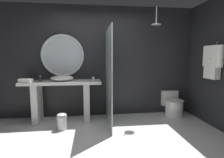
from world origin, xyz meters
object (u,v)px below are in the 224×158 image
(rain_shower_head, at_px, (156,23))
(hanging_bathrobe, at_px, (212,60))
(tumbler_cup, at_px, (93,79))
(soap_dispenser, at_px, (40,79))
(toilet, at_px, (173,105))
(folded_hand_towel, at_px, (26,81))
(vessel_sink, at_px, (62,78))
(waste_bin, at_px, (62,121))
(round_wall_mirror, at_px, (63,55))

(rain_shower_head, relative_size, hanging_bathrobe, 0.55)
(tumbler_cup, relative_size, soap_dispenser, 0.65)
(soap_dispenser, distance_m, toilet, 3.14)
(toilet, bearing_deg, hanging_bathrobe, -62.41)
(soap_dispenser, height_order, folded_hand_towel, soap_dispenser)
(rain_shower_head, distance_m, toilet, 2.00)
(toilet, distance_m, folded_hand_towel, 3.38)
(vessel_sink, xyz_separation_m, waste_bin, (0.05, -0.53, -0.79))
(rain_shower_head, bearing_deg, toilet, 21.70)
(rain_shower_head, xyz_separation_m, waste_bin, (-1.99, -0.35, -1.99))
(soap_dispenser, xyz_separation_m, rain_shower_head, (2.49, -0.15, 1.20))
(vessel_sink, relative_size, rain_shower_head, 1.26)
(tumbler_cup, bearing_deg, vessel_sink, 177.49)
(hanging_bathrobe, xyz_separation_m, toilet, (-0.40, 0.77, -1.11))
(folded_hand_towel, bearing_deg, round_wall_mirror, 31.38)
(hanging_bathrobe, height_order, waste_bin, hanging_bathrobe)
(round_wall_mirror, distance_m, waste_bin, 1.50)
(toilet, bearing_deg, rain_shower_head, -158.30)
(soap_dispenser, xyz_separation_m, folded_hand_towel, (-0.25, -0.15, -0.02))
(folded_hand_towel, bearing_deg, vessel_sink, 15.31)
(soap_dispenser, bearing_deg, folded_hand_towel, -148.52)
(vessel_sink, xyz_separation_m, folded_hand_towel, (-0.70, -0.19, -0.02))
(vessel_sink, xyz_separation_m, toilet, (2.61, 0.04, -0.71))
(waste_bin, bearing_deg, rain_shower_head, 9.88)
(round_wall_mirror, bearing_deg, rain_shower_head, -11.53)
(rain_shower_head, bearing_deg, round_wall_mirror, 168.47)
(hanging_bathrobe, height_order, toilet, hanging_bathrobe)
(soap_dispenser, relative_size, waste_bin, 0.41)
(rain_shower_head, height_order, toilet, rain_shower_head)
(tumbler_cup, relative_size, hanging_bathrobe, 0.12)
(soap_dispenser, distance_m, waste_bin, 1.06)
(waste_bin, bearing_deg, hanging_bathrobe, -3.89)
(folded_hand_towel, bearing_deg, rain_shower_head, 0.08)
(toilet, bearing_deg, soap_dispenser, -178.53)
(soap_dispenser, height_order, rain_shower_head, rain_shower_head)
(rain_shower_head, distance_m, folded_hand_towel, 3.00)
(soap_dispenser, height_order, toilet, soap_dispenser)
(round_wall_mirror, height_order, rain_shower_head, rain_shower_head)
(rain_shower_head, xyz_separation_m, folded_hand_towel, (-2.74, -0.00, -1.22))
(folded_hand_towel, bearing_deg, waste_bin, -24.65)
(vessel_sink, xyz_separation_m, soap_dispenser, (-0.45, -0.04, -0.00))
(vessel_sink, distance_m, waste_bin, 0.96)
(folded_hand_towel, bearing_deg, soap_dispenser, 31.48)
(tumbler_cup, distance_m, soap_dispenser, 1.13)
(vessel_sink, height_order, hanging_bathrobe, hanging_bathrobe)
(vessel_sink, xyz_separation_m, tumbler_cup, (0.68, -0.03, -0.02))
(round_wall_mirror, bearing_deg, soap_dispenser, -148.68)
(rain_shower_head, bearing_deg, hanging_bathrobe, -29.48)
(round_wall_mirror, bearing_deg, waste_bin, -85.78)
(tumbler_cup, distance_m, round_wall_mirror, 0.90)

